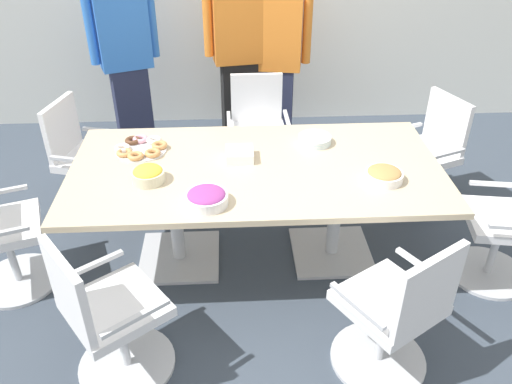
{
  "coord_description": "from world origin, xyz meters",
  "views": [
    {
      "loc": [
        -0.16,
        -2.89,
        2.43
      ],
      "look_at": [
        0.0,
        0.0,
        0.55
      ],
      "focal_mm": 36.26,
      "sensor_mm": 36.0,
      "label": 1
    }
  ],
  "objects": [
    {
      "name": "office_chair_2",
      "position": [
        0.68,
        -1.01,
        0.41
      ],
      "size": [
        0.74,
        0.74,
        0.91
      ],
      "rotation": [
        0.0,
        0.0,
        0.55
      ],
      "color": "silver",
      "rests_on": "ground"
    },
    {
      "name": "office_chair_3",
      "position": [
        1.64,
        -0.29,
        0.41
      ],
      "size": [
        0.62,
        0.62,
        0.91
      ],
      "rotation": [
        0.0,
        0.0,
        1.41
      ],
      "color": "silver",
      "rests_on": "ground"
    },
    {
      "name": "snack_bowl_cookies",
      "position": [
        0.78,
        -0.22,
        0.79
      ],
      "size": [
        0.23,
        0.23,
        0.08
      ],
      "color": "white",
      "rests_on": "conference_table"
    },
    {
      "name": "office_chair_6",
      "position": [
        -1.29,
        0.7,
        0.41
      ],
      "size": [
        0.66,
        0.66,
        0.91
      ],
      "rotation": [
        0.0,
        0.0,
        -1.83
      ],
      "color": "silver",
      "rests_on": "ground"
    },
    {
      "name": "ground_plane",
      "position": [
        0.0,
        0.0,
        -0.01
      ],
      "size": [
        10.0,
        10.0,
        0.01
      ],
      "primitive_type": "cube",
      "color": "#3D4754"
    },
    {
      "name": "donut_platter",
      "position": [
        -0.77,
        0.26,
        0.77
      ],
      "size": [
        0.35,
        0.35,
        0.04
      ],
      "color": "white",
      "rests_on": "conference_table"
    },
    {
      "name": "snack_bowl_candy_mix",
      "position": [
        -0.31,
        -0.42,
        0.79
      ],
      "size": [
        0.25,
        0.25,
        0.09
      ],
      "color": "white",
      "rests_on": "conference_table"
    },
    {
      "name": "person_standing_1",
      "position": [
        -0.07,
        1.67,
        0.97
      ],
      "size": [
        0.62,
        0.28,
        1.85
      ],
      "rotation": [
        0.0,
        0.0,
        -2.99
      ],
      "color": "black",
      "rests_on": "ground"
    },
    {
      "name": "conference_table",
      "position": [
        0.0,
        0.0,
        0.63
      ],
      "size": [
        2.4,
        1.2,
        0.75
      ],
      "color": "#CCB793",
      "rests_on": "ground"
    },
    {
      "name": "napkin_pile",
      "position": [
        -0.1,
        0.1,
        0.78
      ],
      "size": [
        0.18,
        0.18,
        0.07
      ],
      "primitive_type": "cube",
      "color": "white",
      "rests_on": "conference_table"
    },
    {
      "name": "office_chair_4",
      "position": [
        1.39,
        0.64,
        0.41
      ],
      "size": [
        0.7,
        0.7,
        0.91
      ],
      "rotation": [
        0.0,
        0.0,
        -4.34
      ],
      "color": "silver",
      "rests_on": "ground"
    },
    {
      "name": "plate_stack",
      "position": [
        0.43,
        0.3,
        0.78
      ],
      "size": [
        0.23,
        0.23,
        0.05
      ],
      "color": "white",
      "rests_on": "conference_table"
    },
    {
      "name": "person_standing_2",
      "position": [
        0.28,
        1.68,
        0.88
      ],
      "size": [
        0.61,
        0.29,
        1.69
      ],
      "rotation": [
        0.0,
        0.0,
        -3.31
      ],
      "color": "#232842",
      "rests_on": "ground"
    },
    {
      "name": "person_standing_0",
      "position": [
        -1.07,
        1.66,
        0.93
      ],
      "size": [
        0.6,
        0.36,
        1.78
      ],
      "rotation": [
        0.0,
        0.0,
        -2.78
      ],
      "color": "#232842",
      "rests_on": "ground"
    },
    {
      "name": "office_chair_5",
      "position": [
        0.07,
        1.1,
        0.41
      ],
      "size": [
        0.55,
        0.55,
        0.91
      ],
      "rotation": [
        0.0,
        0.0,
        -3.13
      ],
      "color": "silver",
      "rests_on": "ground"
    },
    {
      "name": "office_chair_1",
      "position": [
        -0.83,
        -0.96,
        0.41
      ],
      "size": [
        0.76,
        0.76,
        0.91
      ],
      "rotation": [
        0.0,
        0.0,
        -0.93
      ],
      "color": "silver",
      "rests_on": "ground"
    },
    {
      "name": "snack_bowl_chips_yellow",
      "position": [
        -0.67,
        -0.15,
        0.8
      ],
      "size": [
        0.2,
        0.2,
        0.1
      ],
      "color": "beige",
      "rests_on": "conference_table"
    }
  ]
}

